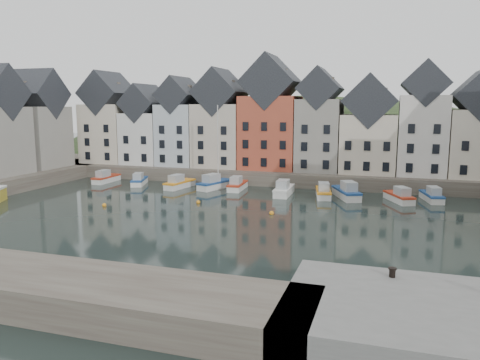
% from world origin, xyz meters
% --- Properties ---
extents(ground, '(260.00, 260.00, 0.00)m').
position_xyz_m(ground, '(0.00, 0.00, 0.00)').
color(ground, black).
rests_on(ground, ground).
extents(far_quay, '(90.00, 16.00, 2.00)m').
position_xyz_m(far_quay, '(0.00, 30.00, 1.00)').
color(far_quay, '#4A4038').
rests_on(far_quay, ground).
extents(near_quay, '(18.00, 10.00, 2.00)m').
position_xyz_m(near_quay, '(22.00, -20.00, 1.00)').
color(near_quay, '#60605E').
rests_on(near_quay, ground).
extents(hillside, '(153.60, 70.40, 64.00)m').
position_xyz_m(hillside, '(0.02, 56.00, -17.96)').
color(hillside, '#27391C').
rests_on(hillside, ground).
extents(far_terrace, '(72.37, 8.16, 17.78)m').
position_xyz_m(far_terrace, '(3.21, 28.00, 8.88)').
color(far_terrace, beige).
rests_on(far_terrace, far_quay).
extents(left_terrace, '(7.65, 17.00, 15.69)m').
position_xyz_m(left_terrace, '(-36.00, 13.50, 8.88)').
color(left_terrace, gray).
rests_on(left_terrace, left_quay).
extents(mooring_buoys, '(20.50, 5.50, 0.50)m').
position_xyz_m(mooring_buoys, '(-4.00, 5.33, 0.15)').
color(mooring_buoys, orange).
rests_on(mooring_buoys, ground).
extents(boat_a, '(1.80, 5.73, 2.20)m').
position_xyz_m(boat_a, '(-23.99, 18.40, 0.65)').
color(boat_a, silver).
rests_on(boat_a, ground).
extents(boat_b, '(3.31, 5.68, 2.08)m').
position_xyz_m(boat_b, '(-17.85, 17.98, 0.62)').
color(boat_b, silver).
rests_on(boat_b, ground).
extents(boat_c, '(2.73, 6.10, 2.26)m').
position_xyz_m(boat_c, '(-10.87, 17.20, 0.67)').
color(boat_c, silver).
rests_on(boat_c, ground).
extents(boat_d, '(3.87, 6.67, 12.17)m').
position_xyz_m(boat_d, '(-5.72, 18.23, 0.79)').
color(boat_d, silver).
rests_on(boat_d, ground).
extents(boat_e, '(2.19, 5.90, 2.22)m').
position_xyz_m(boat_e, '(-2.36, 18.46, 0.66)').
color(boat_e, silver).
rests_on(boat_e, ground).
extents(boat_f, '(2.13, 6.26, 2.38)m').
position_xyz_m(boat_f, '(4.83, 16.48, 0.71)').
color(boat_f, silver).
rests_on(boat_f, ground).
extents(boat_g, '(2.86, 6.06, 2.24)m').
position_xyz_m(boat_g, '(10.08, 16.67, 0.67)').
color(boat_g, silver).
rests_on(boat_g, ground).
extents(boat_h, '(4.46, 6.93, 2.55)m').
position_xyz_m(boat_h, '(13.07, 16.88, 0.76)').
color(boat_h, silver).
rests_on(boat_h, ground).
extents(boat_i, '(3.95, 5.92, 2.19)m').
position_xyz_m(boat_i, '(19.53, 16.52, 0.65)').
color(boat_i, silver).
rests_on(boat_i, ground).
extents(boat_j, '(2.83, 5.75, 2.12)m').
position_xyz_m(boat_j, '(23.45, 18.32, 0.63)').
color(boat_j, silver).
rests_on(boat_j, ground).
extents(mooring_bollard, '(0.48, 0.48, 0.56)m').
position_xyz_m(mooring_bollard, '(18.52, -16.50, 2.31)').
color(mooring_bollard, black).
rests_on(mooring_bollard, near_quay).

